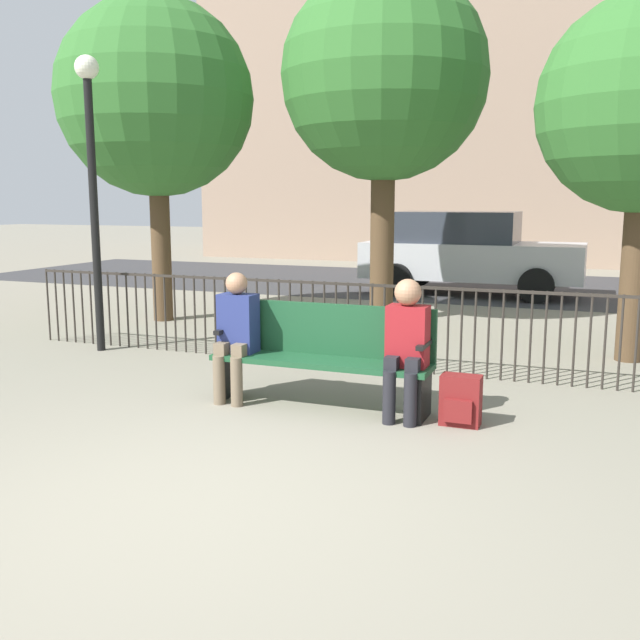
# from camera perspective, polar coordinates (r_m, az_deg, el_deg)

# --- Properties ---
(ground_plane) EXTENTS (80.00, 80.00, 0.00)m
(ground_plane) POSITION_cam_1_polar(r_m,az_deg,el_deg) (4.63, -10.17, -14.06)
(ground_plane) COLOR gray
(park_bench) EXTENTS (2.00, 0.45, 0.92)m
(park_bench) POSITION_cam_1_polar(r_m,az_deg,el_deg) (6.40, 0.27, -2.53)
(park_bench) COLOR #194728
(park_bench) RESTS_ON ground
(seated_person_0) EXTENTS (0.34, 0.39, 1.19)m
(seated_person_0) POSITION_cam_1_polar(r_m,az_deg,el_deg) (6.59, -6.74, -0.79)
(seated_person_0) COLOR brown
(seated_person_0) RESTS_ON ground
(seated_person_1) EXTENTS (0.34, 0.39, 1.20)m
(seated_person_1) POSITION_cam_1_polar(r_m,az_deg,el_deg) (6.00, 6.90, -1.67)
(seated_person_1) COLOR black
(seated_person_1) RESTS_ON ground
(backpack) EXTENTS (0.33, 0.23, 0.42)m
(backpack) POSITION_cam_1_polar(r_m,az_deg,el_deg) (6.03, 11.18, -6.36)
(backpack) COLOR maroon
(backpack) RESTS_ON ground
(fence_railing) EXTENTS (9.01, 0.03, 0.95)m
(fence_railing) POSITION_cam_1_polar(r_m,az_deg,el_deg) (7.81, 4.20, 0.09)
(fence_railing) COLOR #2D2823
(fence_railing) RESTS_ON ground
(tree_1) EXTENTS (3.03, 3.03, 5.15)m
(tree_1) POSITION_cam_1_polar(r_m,az_deg,el_deg) (10.99, 5.18, 18.73)
(tree_1) COLOR #4C3823
(tree_1) RESTS_ON ground
(tree_3) EXTENTS (2.91, 2.91, 4.79)m
(tree_3) POSITION_cam_1_polar(r_m,az_deg,el_deg) (11.30, -13.02, 16.85)
(tree_3) COLOR #4C3823
(tree_3) RESTS_ON ground
(lamp_post) EXTENTS (0.28, 0.28, 3.51)m
(lamp_post) POSITION_cam_1_polar(r_m,az_deg,el_deg) (9.10, -17.82, 12.23)
(lamp_post) COLOR black
(lamp_post) RESTS_ON ground
(street_surface) EXTENTS (24.00, 6.00, 0.01)m
(street_surface) POSITION_cam_1_polar(r_m,az_deg,el_deg) (15.86, 13.13, 2.66)
(street_surface) COLOR #333335
(street_surface) RESTS_ON ground
(parked_car_0) EXTENTS (4.20, 1.94, 1.62)m
(parked_car_0) POSITION_cam_1_polar(r_m,az_deg,el_deg) (14.40, 11.75, 5.39)
(parked_car_0) COLOR #B7B7BC
(parked_car_0) RESTS_ON ground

